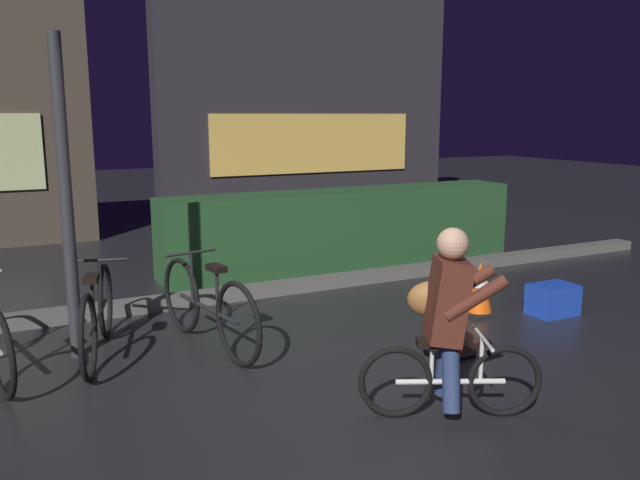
% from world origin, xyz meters
% --- Properties ---
extents(ground_plane, '(40.00, 40.00, 0.00)m').
position_xyz_m(ground_plane, '(0.00, 0.00, 0.00)').
color(ground_plane, black).
extents(sidewalk_curb, '(12.00, 0.24, 0.12)m').
position_xyz_m(sidewalk_curb, '(0.00, 2.20, 0.06)').
color(sidewalk_curb, '#56544F').
rests_on(sidewalk_curb, ground).
extents(hedge_row, '(4.80, 0.70, 0.98)m').
position_xyz_m(hedge_row, '(1.80, 3.10, 0.49)').
color(hedge_row, '#214723').
rests_on(hedge_row, ground).
extents(storefront_right, '(5.84, 0.54, 4.84)m').
position_xyz_m(storefront_right, '(3.23, 7.20, 2.40)').
color(storefront_right, '#262328').
rests_on(storefront_right, ground).
extents(street_post, '(0.10, 0.10, 2.54)m').
position_xyz_m(street_post, '(-1.70, 1.20, 1.27)').
color(street_post, '#2D2D33').
rests_on(street_post, ground).
extents(parked_bike_center_left, '(0.53, 1.58, 0.75)m').
position_xyz_m(parked_bike_center_left, '(-1.54, 1.12, 0.34)').
color(parked_bike_center_left, black).
rests_on(parked_bike_center_left, ground).
extents(parked_bike_center_right, '(0.46, 1.67, 0.78)m').
position_xyz_m(parked_bike_center_right, '(-0.69, 0.92, 0.35)').
color(parked_bike_center_right, black).
rests_on(parked_bike_center_right, ground).
extents(traffic_cone_near, '(0.36, 0.36, 0.57)m').
position_xyz_m(traffic_cone_near, '(1.04, -0.10, 0.27)').
color(traffic_cone_near, black).
rests_on(traffic_cone_near, ground).
extents(traffic_cone_far, '(0.36, 0.36, 0.52)m').
position_xyz_m(traffic_cone_far, '(1.97, 0.64, 0.25)').
color(traffic_cone_far, black).
rests_on(traffic_cone_far, ground).
extents(blue_crate, '(0.44, 0.32, 0.30)m').
position_xyz_m(blue_crate, '(2.60, 0.30, 0.15)').
color(blue_crate, '#193DB7').
rests_on(blue_crate, ground).
extents(cyclist, '(1.09, 0.66, 1.25)m').
position_xyz_m(cyclist, '(0.32, -0.98, 0.63)').
color(cyclist, black).
rests_on(cyclist, ground).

